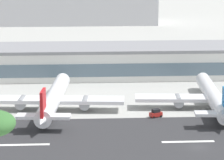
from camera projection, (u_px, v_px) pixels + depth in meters
ground_plane at (198, 148)px, 133.06m from camera, size 1400.00×1400.00×0.00m
runway_strip at (195, 142)px, 136.89m from camera, size 800.00×39.37×0.08m
runway_centreline_dash_3 at (23, 145)px, 134.67m from camera, size 12.00×1.20×0.01m
runway_centreline_dash_4 at (188, 142)px, 136.79m from camera, size 12.00×1.20×0.01m
terminal_building at (125, 61)px, 204.37m from camera, size 168.75×21.99×10.19m
airliner_red_tail_gate_0 at (53, 100)px, 161.10m from camera, size 38.25×48.50×10.13m
airliner_blue_tail_gate_1 at (214, 98)px, 163.12m from camera, size 42.69×47.29×9.87m
service_baggage_tug_0 at (156, 113)px, 156.03m from camera, size 3.58×2.93×2.20m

